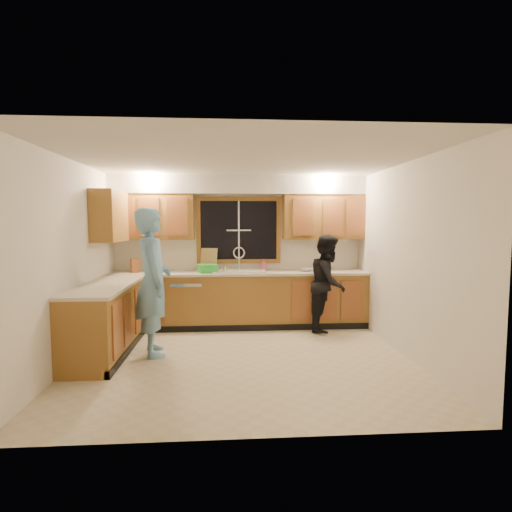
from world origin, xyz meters
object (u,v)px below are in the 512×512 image
(sink, at_px, (239,275))
(dishwasher, at_px, (188,303))
(stove, at_px, (91,331))
(soap_bottle, at_px, (263,265))
(woman, at_px, (328,283))
(dish_crate, at_px, (208,268))
(knife_block, at_px, (135,265))
(man, at_px, (153,282))
(bowl, at_px, (306,270))

(sink, bearing_deg, dishwasher, -179.01)
(stove, relative_size, soap_bottle, 4.71)
(stove, height_order, soap_bottle, soap_bottle)
(sink, distance_m, stove, 2.60)
(sink, relative_size, stove, 0.96)
(woman, distance_m, soap_bottle, 1.15)
(sink, xyz_separation_m, dish_crate, (-0.52, -0.07, 0.12))
(dishwasher, xyz_separation_m, soap_bottle, (1.27, 0.20, 0.61))
(knife_block, relative_size, soap_bottle, 1.19)
(sink, distance_m, dishwasher, 0.96)
(dish_crate, bearing_deg, dishwasher, 169.85)
(sink, distance_m, man, 1.77)
(man, height_order, dish_crate, man)
(stove, xyz_separation_m, woman, (3.21, 1.48, 0.32))
(stove, xyz_separation_m, bowl, (2.92, 1.81, 0.50))
(soap_bottle, relative_size, bowl, 0.84)
(woman, relative_size, dish_crate, 5.36)
(knife_block, xyz_separation_m, dish_crate, (1.18, -0.10, -0.05))
(sink, xyz_separation_m, soap_bottle, (0.42, 0.18, 0.15))
(sink, xyz_separation_m, woman, (1.41, -0.34, -0.09))
(dish_crate, bearing_deg, man, -117.17)
(sink, bearing_deg, dish_crate, -171.95)
(dishwasher, height_order, stove, stove)
(man, xyz_separation_m, knife_block, (-0.54, 1.36, 0.07))
(soap_bottle, bearing_deg, dishwasher, -171.15)
(sink, bearing_deg, stove, -134.61)
(woman, relative_size, soap_bottle, 8.06)
(sink, relative_size, knife_block, 3.77)
(man, bearing_deg, knife_block, 5.43)
(stove, bearing_deg, man, 37.90)
(stove, distance_m, dish_crate, 2.23)
(knife_block, relative_size, bowl, 1.00)
(knife_block, relative_size, dish_crate, 0.79)
(stove, bearing_deg, bowl, 31.86)
(woman, bearing_deg, man, 137.69)
(dishwasher, distance_m, man, 1.46)
(sink, bearing_deg, woman, -13.71)
(dishwasher, bearing_deg, dish_crate, -10.15)
(man, height_order, soap_bottle, man)
(sink, relative_size, dishwasher, 1.05)
(stove, height_order, knife_block, knife_block)
(man, xyz_separation_m, bowl, (2.28, 1.32, -0.01))
(stove, xyz_separation_m, dish_crate, (1.28, 1.75, 0.54))
(man, xyz_separation_m, soap_bottle, (1.58, 1.51, 0.05))
(knife_block, height_order, bowl, knife_block)
(dish_crate, distance_m, soap_bottle, 0.97)
(stove, relative_size, bowl, 3.95)
(knife_block, bearing_deg, bowl, -30.57)
(stove, distance_m, knife_block, 1.95)
(knife_block, bearing_deg, soap_bottle, -25.61)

